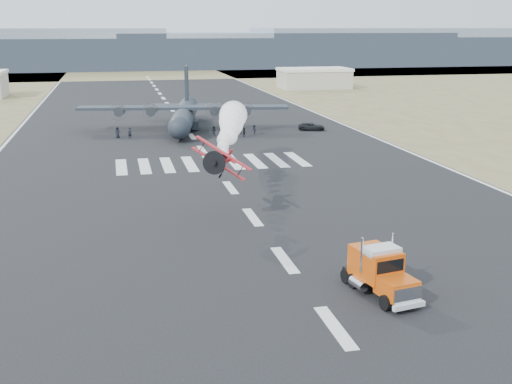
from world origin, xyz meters
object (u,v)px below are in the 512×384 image
object	(u,v)px
semi_truck	(380,271)
transport_aircraft	(184,114)
crew_b	(214,131)
crew_e	(117,132)
hangar_right	(314,78)
crew_g	(241,129)
aerobatic_biplane	(221,160)
support_vehicle	(312,126)
crew_c	(254,130)
crew_d	(181,133)
crew_f	(244,132)
crew_a	(130,133)
crew_h	(192,128)

from	to	relation	value
semi_truck	transport_aircraft	bearing A→B (deg)	83.35
crew_b	crew_e	bearing A→B (deg)	15.00
hangar_right	crew_e	bearing A→B (deg)	-127.12
crew_e	crew_g	distance (m)	20.77
semi_truck	crew_g	bearing A→B (deg)	76.30
transport_aircraft	crew_g	size ratio (longest dim) A/B	22.18
aerobatic_biplane	support_vehicle	world-z (taller)	aerobatic_biplane
semi_truck	support_vehicle	size ratio (longest dim) A/B	1.65
transport_aircraft	crew_e	size ratio (longest dim) A/B	19.77
crew_c	aerobatic_biplane	bearing A→B (deg)	-32.86
semi_truck	crew_d	xyz separation A→B (m)	(-6.48, 66.78, -0.86)
crew_b	crew_c	bearing A→B (deg)	-157.41
transport_aircraft	crew_g	world-z (taller)	transport_aircraft
crew_e	crew_f	size ratio (longest dim) A/B	1.18
semi_truck	crew_b	distance (m)	67.23
crew_e	crew_a	bearing A→B (deg)	-43.24
support_vehicle	crew_e	bearing A→B (deg)	108.99
crew_b	crew_g	bearing A→B (deg)	-139.68
aerobatic_biplane	crew_h	xyz separation A→B (m)	(3.44, 51.66, -4.86)
crew_b	crew_g	world-z (taller)	crew_b
crew_h	hangar_right	bearing A→B (deg)	40.57
crew_f	crew_h	bearing A→B (deg)	64.96
transport_aircraft	crew_f	world-z (taller)	transport_aircraft
aerobatic_biplane	crew_g	distance (m)	50.89
semi_truck	crew_f	xyz separation A→B (m)	(3.80, 65.44, -0.90)
crew_c	crew_g	distance (m)	2.54
semi_truck	crew_a	distance (m)	69.30
aerobatic_biplane	transport_aircraft	distance (m)	56.22
aerobatic_biplane	crew_h	size ratio (longest dim) A/B	2.98
hangar_right	crew_c	xyz separation A→B (m)	(-35.40, -78.35, -2.15)
crew_c	crew_a	bearing A→B (deg)	-107.73
crew_e	crew_f	world-z (taller)	crew_e
transport_aircraft	semi_truck	bearing A→B (deg)	-76.55
transport_aircraft	crew_h	bearing A→B (deg)	-70.26
crew_a	crew_e	bearing A→B (deg)	-178.88
transport_aircraft	crew_d	xyz separation A→B (m)	(-1.49, -8.96, -1.90)
crew_a	aerobatic_biplane	bearing A→B (deg)	-48.89
crew_b	crew_c	distance (m)	7.00
semi_truck	crew_h	bearing A→B (deg)	82.96
aerobatic_biplane	crew_f	xyz separation A→B (m)	(11.45, 45.77, -5.01)
aerobatic_biplane	crew_c	distance (m)	49.89
semi_truck	crew_h	distance (m)	71.46
crew_e	transport_aircraft	bearing A→B (deg)	18.30
support_vehicle	crew_d	distance (m)	23.59
crew_f	crew_g	distance (m)	3.53
support_vehicle	crew_h	size ratio (longest dim) A/B	2.52
crew_g	crew_h	bearing A→B (deg)	-119.36
semi_truck	crew_e	distance (m)	70.92
crew_e	support_vehicle	bearing A→B (deg)	-10.24
aerobatic_biplane	transport_aircraft	bearing A→B (deg)	100.00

